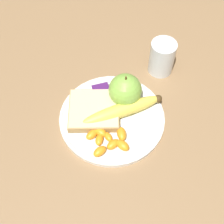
# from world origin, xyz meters

# --- Properties ---
(ground_plane) EXTENTS (3.00, 3.00, 0.00)m
(ground_plane) POSITION_xyz_m (0.00, 0.00, 0.00)
(ground_plane) COLOR olive
(plate) EXTENTS (0.25, 0.25, 0.01)m
(plate) POSITION_xyz_m (0.00, 0.00, 0.01)
(plate) COLOR silver
(plate) RESTS_ON ground_plane
(juice_glass) EXTENTS (0.06, 0.06, 0.09)m
(juice_glass) POSITION_xyz_m (-0.17, -0.12, 0.04)
(juice_glass) COLOR silver
(juice_glass) RESTS_ON ground_plane
(apple) EXTENTS (0.08, 0.08, 0.09)m
(apple) POSITION_xyz_m (-0.04, -0.04, 0.05)
(apple) COLOR #84BC47
(apple) RESTS_ON plate
(banana) EXTENTS (0.20, 0.05, 0.03)m
(banana) POSITION_xyz_m (-0.03, 0.00, 0.03)
(banana) COLOR #E0CC4C
(banana) RESTS_ON plate
(bread_slice) EXTENTS (0.14, 0.14, 0.02)m
(bread_slice) POSITION_xyz_m (0.04, -0.02, 0.02)
(bread_slice) COLOR #AB8751
(bread_slice) RESTS_ON plate
(fork) EXTENTS (0.06, 0.18, 0.00)m
(fork) POSITION_xyz_m (-0.02, -0.00, 0.01)
(fork) COLOR silver
(fork) RESTS_ON plate
(jam_packet) EXTENTS (0.04, 0.03, 0.02)m
(jam_packet) POSITION_xyz_m (0.01, -0.07, 0.02)
(jam_packet) COLOR silver
(jam_packet) RESTS_ON plate
(orange_segment_0) EXTENTS (0.02, 0.03, 0.01)m
(orange_segment_0) POSITION_xyz_m (0.02, 0.05, 0.02)
(orange_segment_0) COLOR orange
(orange_segment_0) RESTS_ON plate
(orange_segment_1) EXTENTS (0.04, 0.03, 0.02)m
(orange_segment_1) POSITION_xyz_m (0.06, 0.04, 0.02)
(orange_segment_1) COLOR orange
(orange_segment_1) RESTS_ON plate
(orange_segment_2) EXTENTS (0.04, 0.04, 0.02)m
(orange_segment_2) POSITION_xyz_m (-0.00, 0.08, 0.02)
(orange_segment_2) COLOR orange
(orange_segment_2) RESTS_ON plate
(orange_segment_3) EXTENTS (0.02, 0.03, 0.02)m
(orange_segment_3) POSITION_xyz_m (0.01, 0.02, 0.02)
(orange_segment_3) COLOR orange
(orange_segment_3) RESTS_ON plate
(orange_segment_4) EXTENTS (0.04, 0.03, 0.02)m
(orange_segment_4) POSITION_xyz_m (0.02, 0.08, 0.02)
(orange_segment_4) COLOR orange
(orange_segment_4) RESTS_ON plate
(orange_segment_5) EXTENTS (0.03, 0.03, 0.02)m
(orange_segment_5) POSITION_xyz_m (-0.00, 0.02, 0.02)
(orange_segment_5) COLOR orange
(orange_segment_5) RESTS_ON plate
(orange_segment_6) EXTENTS (0.03, 0.03, 0.02)m
(orange_segment_6) POSITION_xyz_m (0.05, 0.06, 0.02)
(orange_segment_6) COLOR orange
(orange_segment_6) RESTS_ON plate
(orange_segment_7) EXTENTS (0.02, 0.04, 0.02)m
(orange_segment_7) POSITION_xyz_m (-0.01, 0.06, 0.02)
(orange_segment_7) COLOR orange
(orange_segment_7) RESTS_ON plate
(orange_segment_8) EXTENTS (0.03, 0.04, 0.02)m
(orange_segment_8) POSITION_xyz_m (0.04, 0.04, 0.02)
(orange_segment_8) COLOR orange
(orange_segment_8) RESTS_ON plate
(orange_segment_9) EXTENTS (0.04, 0.03, 0.02)m
(orange_segment_9) POSITION_xyz_m (0.05, 0.08, 0.02)
(orange_segment_9) COLOR orange
(orange_segment_9) RESTS_ON plate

